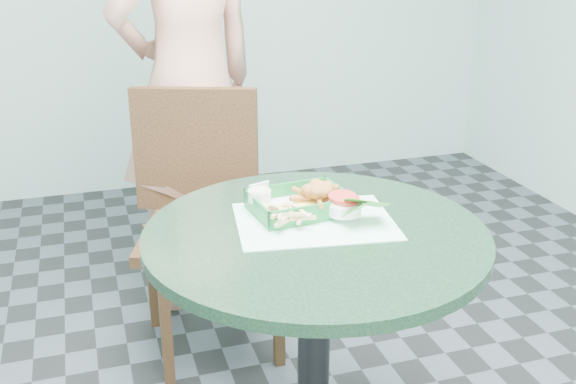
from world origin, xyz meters
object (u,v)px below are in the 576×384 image
object	(u,v)px
cafe_table	(315,298)
food_basket	(299,214)
dining_chair	(204,203)
crab_sandwich	(318,202)
sauce_ramekin	(260,201)
diner_person	(187,38)

from	to	relation	value
cafe_table	food_basket	distance (m)	0.22
dining_chair	crab_sandwich	distance (m)	0.80
food_basket	sauce_ramekin	size ratio (longest dim) A/B	4.07
diner_person	sauce_ramekin	size ratio (longest dim) A/B	36.58
food_basket	sauce_ramekin	xyz separation A→B (m)	(-0.09, 0.04, 0.03)
dining_chair	sauce_ramekin	bearing A→B (deg)	-67.73
cafe_table	dining_chair	bearing A→B (deg)	98.86
dining_chair	crab_sandwich	world-z (taller)	dining_chair
dining_chair	sauce_ramekin	size ratio (longest dim) A/B	15.84
diner_person	crab_sandwich	bearing A→B (deg)	74.06
dining_chair	diner_person	size ratio (longest dim) A/B	0.43
cafe_table	sauce_ramekin	xyz separation A→B (m)	(-0.10, 0.15, 0.22)
cafe_table	food_basket	size ratio (longest dim) A/B	3.53
sauce_ramekin	food_basket	bearing A→B (deg)	-20.88
crab_sandwich	food_basket	bearing A→B (deg)	154.63
cafe_table	sauce_ramekin	world-z (taller)	sauce_ramekin
cafe_table	food_basket	bearing A→B (deg)	91.95
cafe_table	food_basket	world-z (taller)	food_basket
cafe_table	diner_person	xyz separation A→B (m)	(-0.11, 1.14, 0.49)
crab_sandwich	dining_chair	bearing A→B (deg)	103.06
crab_sandwich	diner_person	bearing A→B (deg)	97.95
dining_chair	diner_person	xyz separation A→B (m)	(0.02, 0.32, 0.54)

